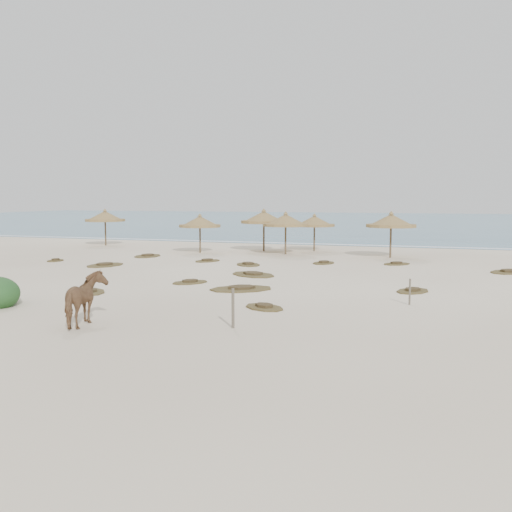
% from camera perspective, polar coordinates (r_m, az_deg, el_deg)
% --- Properties ---
extents(ground, '(160.00, 160.00, 0.00)m').
position_cam_1_polar(ground, '(23.80, -6.66, -3.71)').
color(ground, beige).
rests_on(ground, ground).
extents(ocean, '(200.00, 100.00, 0.01)m').
position_cam_1_polar(ocean, '(96.82, 12.61, 3.42)').
color(ocean, '#2C6785').
rests_on(ocean, ground).
extents(foam_line, '(70.00, 0.60, 0.01)m').
position_cam_1_polar(foam_line, '(48.43, 6.54, 1.18)').
color(foam_line, silver).
rests_on(foam_line, ground).
extents(palapa_0, '(3.87, 3.87, 3.04)m').
position_cam_1_polar(palapa_0, '(48.58, -14.86, 3.81)').
color(palapa_0, brown).
rests_on(palapa_0, ground).
extents(palapa_1, '(3.17, 3.17, 2.81)m').
position_cam_1_polar(palapa_1, '(40.84, -5.63, 3.38)').
color(palapa_1, brown).
rests_on(palapa_1, ground).
extents(palapa_2, '(3.85, 3.85, 3.00)m').
position_cam_1_polar(palapa_2, '(39.56, 2.98, 3.53)').
color(palapa_2, brown).
rests_on(palapa_2, ground).
extents(palapa_3, '(4.38, 4.38, 3.15)m').
position_cam_1_polar(palapa_3, '(41.86, 0.79, 3.83)').
color(palapa_3, brown).
rests_on(palapa_3, ground).
extents(palapa_4, '(3.92, 3.92, 2.78)m').
position_cam_1_polar(palapa_4, '(42.18, 5.86, 3.43)').
color(palapa_4, brown).
rests_on(palapa_4, ground).
extents(palapa_5, '(4.22, 4.22, 3.07)m').
position_cam_1_polar(palapa_5, '(38.36, 13.36, 3.39)').
color(palapa_5, brown).
rests_on(palapa_5, ground).
extents(horse, '(1.34, 2.11, 1.64)m').
position_cam_1_polar(horse, '(18.36, -16.72, -4.19)').
color(horse, olive).
rests_on(horse, ground).
extents(fence_post_near, '(0.11, 0.11, 1.22)m').
position_cam_1_polar(fence_post_near, '(17.34, -2.32, -5.24)').
color(fence_post_near, brown).
rests_on(fence_post_near, ground).
extents(fence_post_far, '(0.08, 0.08, 0.98)m').
position_cam_1_polar(fence_post_far, '(21.77, 15.13, -3.48)').
color(fence_post_far, brown).
rests_on(fence_post_far, ground).
extents(scrub_1, '(2.01, 2.76, 0.16)m').
position_cam_1_polar(scrub_1, '(34.20, -14.87, -0.86)').
color(scrub_1, brown).
rests_on(scrub_1, ground).
extents(scrub_2, '(1.93, 2.08, 0.16)m').
position_cam_1_polar(scrub_2, '(26.57, -6.62, -2.59)').
color(scrub_2, brown).
rests_on(scrub_2, ground).
extents(scrub_3, '(3.21, 2.95, 0.16)m').
position_cam_1_polar(scrub_3, '(29.01, -0.29, -1.84)').
color(scrub_3, brown).
rests_on(scrub_3, ground).
extents(scrub_4, '(1.76, 2.10, 0.16)m').
position_cam_1_polar(scrub_4, '(24.87, 15.40, -3.35)').
color(scrub_4, brown).
rests_on(scrub_4, ground).
extents(scrub_5, '(2.65, 2.85, 0.16)m').
position_cam_1_polar(scrub_5, '(32.87, 23.96, -1.44)').
color(scrub_5, brown).
rests_on(scrub_5, ground).
extents(scrub_6, '(1.80, 2.57, 0.16)m').
position_cam_1_polar(scrub_6, '(38.88, -10.80, 0.03)').
color(scrub_6, brown).
rests_on(scrub_6, ground).
extents(scrub_7, '(1.48, 1.99, 0.16)m').
position_cam_1_polar(scrub_7, '(34.40, 6.78, -0.66)').
color(scrub_7, brown).
rests_on(scrub_7, ground).
extents(scrub_8, '(1.17, 1.55, 0.16)m').
position_cam_1_polar(scrub_8, '(37.58, -19.41, -0.40)').
color(scrub_8, brown).
rests_on(scrub_8, ground).
extents(scrub_9, '(3.29, 3.06, 0.16)m').
position_cam_1_polar(scrub_9, '(24.54, -1.49, -3.26)').
color(scrub_9, brown).
rests_on(scrub_9, ground).
extents(scrub_10, '(2.05, 2.11, 0.16)m').
position_cam_1_polar(scrub_10, '(34.65, 13.89, -0.75)').
color(scrub_10, brown).
rests_on(scrub_10, ground).
extents(scrub_11, '(2.09, 2.23, 0.16)m').
position_cam_1_polar(scrub_11, '(24.73, -16.27, -3.43)').
color(scrub_11, brown).
rests_on(scrub_11, ground).
extents(scrub_12, '(2.01, 1.85, 0.16)m').
position_cam_1_polar(scrub_12, '(20.46, 0.83, -5.11)').
color(scrub_12, brown).
rests_on(scrub_12, ground).
extents(scrub_13, '(1.80, 2.13, 0.16)m').
position_cam_1_polar(scrub_13, '(35.40, -4.89, -0.46)').
color(scrub_13, brown).
rests_on(scrub_13, ground).
extents(scrub_14, '(2.23, 2.45, 0.16)m').
position_cam_1_polar(scrub_14, '(33.35, -0.80, -0.83)').
color(scrub_14, brown).
rests_on(scrub_14, ground).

